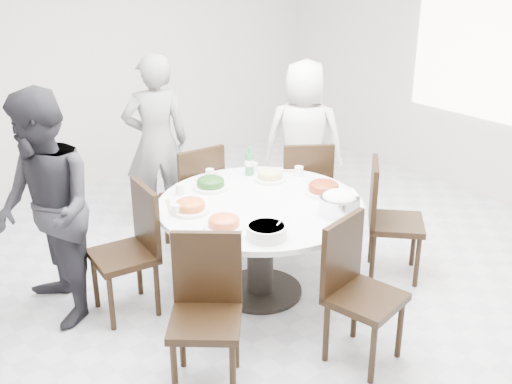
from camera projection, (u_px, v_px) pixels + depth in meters
floor at (275, 299)px, 4.85m from camera, size 6.00×6.00×0.01m
wall_back at (79, 55)px, 6.43m from camera, size 6.00×0.01×2.80m
dining_table at (260, 249)px, 4.79m from camera, size 1.50×1.50×0.75m
chair_ne at (304, 190)px, 5.59m from camera, size 0.59×0.59×0.95m
chair_n at (192, 196)px, 5.46m from camera, size 0.46×0.46×0.95m
chair_nw at (123, 253)px, 4.52m from camera, size 0.48×0.48×0.95m
chair_sw at (205, 319)px, 3.77m from camera, size 0.59×0.59×0.95m
chair_s at (366, 295)px, 4.01m from camera, size 0.49×0.49×0.95m
chair_se at (396, 221)px, 5.01m from camera, size 0.59×0.59×0.95m
diner_right at (304, 141)px, 5.94m from camera, size 0.85×0.87×1.51m
diner_middle at (156, 143)px, 5.74m from camera, size 0.69×0.58×1.61m
diner_left at (45, 211)px, 4.32m from camera, size 0.72×0.87×1.66m
dish_greens at (211, 184)px, 4.88m from camera, size 0.27×0.27×0.07m
dish_pale at (270, 176)px, 5.04m from camera, size 0.25×0.25×0.07m
dish_orange at (190, 207)px, 4.49m from camera, size 0.27×0.27×0.07m
dish_redbrown at (324, 189)px, 4.80m from camera, size 0.29×0.29×0.07m
dish_tofu at (224, 224)px, 4.24m from camera, size 0.27×0.27×0.07m
rice_bowl at (339, 205)px, 4.46m from camera, size 0.28×0.28×0.12m
soup_bowl at (266, 231)px, 4.13m from camera, size 0.27×0.27×0.08m
beverage_bottle at (249, 161)px, 5.12m from camera, size 0.07×0.07×0.24m
tea_cups at (214, 174)px, 5.06m from camera, size 0.07×0.07×0.08m
chopsticks at (211, 177)px, 5.10m from camera, size 0.24×0.04×0.01m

